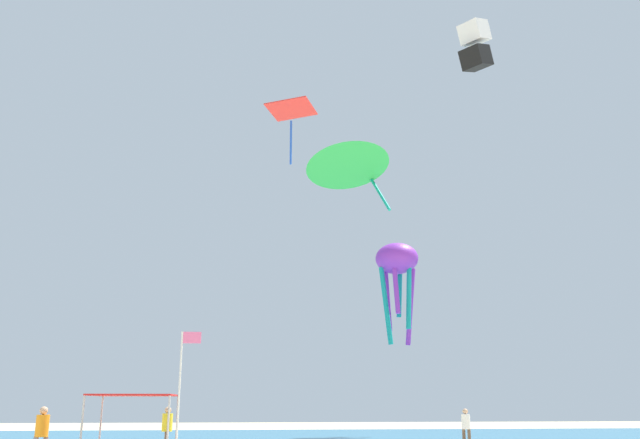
{
  "coord_description": "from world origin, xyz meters",
  "views": [
    {
      "loc": [
        -1.05,
        -20.54,
        2.03
      ],
      "look_at": [
        2.2,
        9.62,
        10.35
      ],
      "focal_mm": 37.6,
      "sensor_mm": 36.0,
      "label": 1
    }
  ],
  "objects_px": {
    "person_near_tent": "(42,429)",
    "kite_octopus_purple": "(397,264)",
    "kite_box_white": "(475,45)",
    "person_leftmost": "(466,424)",
    "kite_delta_green": "(347,160)",
    "banner_flag": "(182,388)",
    "kite_diamond_red": "(291,112)",
    "person_central": "(167,425)",
    "canopy_tent": "(134,398)"
  },
  "relations": [
    {
      "from": "person_near_tent",
      "to": "kite_delta_green",
      "type": "bearing_deg",
      "value": 172.52
    },
    {
      "from": "person_near_tent",
      "to": "kite_box_white",
      "type": "height_order",
      "value": "kite_box_white"
    },
    {
      "from": "person_leftmost",
      "to": "kite_octopus_purple",
      "type": "relative_size",
      "value": 0.26
    },
    {
      "from": "kite_box_white",
      "to": "kite_diamond_red",
      "type": "relative_size",
      "value": 0.97
    },
    {
      "from": "kite_octopus_purple",
      "to": "banner_flag",
      "type": "bearing_deg",
      "value": -8.52
    },
    {
      "from": "kite_box_white",
      "to": "person_central",
      "type": "bearing_deg",
      "value": 36.78
    },
    {
      "from": "kite_octopus_purple",
      "to": "kite_diamond_red",
      "type": "xyz_separation_m",
      "value": [
        -8.21,
        -16.52,
        3.14
      ]
    },
    {
      "from": "kite_delta_green",
      "to": "kite_octopus_purple",
      "type": "bearing_deg",
      "value": -133.25
    },
    {
      "from": "canopy_tent",
      "to": "banner_flag",
      "type": "distance_m",
      "value": 5.03
    },
    {
      "from": "person_near_tent",
      "to": "person_central",
      "type": "height_order",
      "value": "person_near_tent"
    },
    {
      "from": "banner_flag",
      "to": "person_near_tent",
      "type": "bearing_deg",
      "value": 138.67
    },
    {
      "from": "person_near_tent",
      "to": "person_leftmost",
      "type": "xyz_separation_m",
      "value": [
        17.79,
        7.12,
        -0.09
      ]
    },
    {
      "from": "person_near_tent",
      "to": "kite_octopus_purple",
      "type": "relative_size",
      "value": 0.28
    },
    {
      "from": "kite_delta_green",
      "to": "kite_octopus_purple",
      "type": "xyz_separation_m",
      "value": [
        5.1,
        11.79,
        -2.79
      ]
    },
    {
      "from": "canopy_tent",
      "to": "banner_flag",
      "type": "bearing_deg",
      "value": -65.49
    },
    {
      "from": "canopy_tent",
      "to": "kite_octopus_purple",
      "type": "relative_size",
      "value": 0.47
    },
    {
      "from": "canopy_tent",
      "to": "banner_flag",
      "type": "relative_size",
      "value": 0.76
    },
    {
      "from": "banner_flag",
      "to": "kite_box_white",
      "type": "height_order",
      "value": "kite_box_white"
    },
    {
      "from": "person_near_tent",
      "to": "canopy_tent",
      "type": "bearing_deg",
      "value": 147.02
    },
    {
      "from": "person_central",
      "to": "kite_delta_green",
      "type": "distance_m",
      "value": 15.06
    },
    {
      "from": "kite_delta_green",
      "to": "kite_box_white",
      "type": "bearing_deg",
      "value": 118.62
    },
    {
      "from": "person_central",
      "to": "kite_delta_green",
      "type": "xyz_separation_m",
      "value": [
        8.04,
        0.89,
        12.7
      ]
    },
    {
      "from": "banner_flag",
      "to": "person_leftmost",
      "type": "bearing_deg",
      "value": 42.97
    },
    {
      "from": "canopy_tent",
      "to": "kite_delta_green",
      "type": "distance_m",
      "value": 15.57
    },
    {
      "from": "canopy_tent",
      "to": "person_near_tent",
      "type": "xyz_separation_m",
      "value": [
        -3.13,
        0.02,
        -1.09
      ]
    },
    {
      "from": "kite_octopus_purple",
      "to": "person_leftmost",
      "type": "bearing_deg",
      "value": 24.16
    },
    {
      "from": "kite_delta_green",
      "to": "kite_box_white",
      "type": "distance_m",
      "value": 8.2
    },
    {
      "from": "person_leftmost",
      "to": "person_near_tent",
      "type": "bearing_deg",
      "value": -103.01
    },
    {
      "from": "person_near_tent",
      "to": "kite_octopus_purple",
      "type": "bearing_deg",
      "value": -167.02
    },
    {
      "from": "person_leftmost",
      "to": "kite_delta_green",
      "type": "distance_m",
      "value": 14.15
    },
    {
      "from": "person_near_tent",
      "to": "banner_flag",
      "type": "bearing_deg",
      "value": 105.97
    },
    {
      "from": "kite_delta_green",
      "to": "kite_octopus_purple",
      "type": "distance_m",
      "value": 13.15
    },
    {
      "from": "canopy_tent",
      "to": "kite_box_white",
      "type": "xyz_separation_m",
      "value": [
        14.07,
        0.9,
        15.69
      ]
    },
    {
      "from": "banner_flag",
      "to": "kite_box_white",
      "type": "bearing_deg",
      "value": 24.57
    },
    {
      "from": "kite_delta_green",
      "to": "person_leftmost",
      "type": "bearing_deg",
      "value": 174.63
    },
    {
      "from": "person_leftmost",
      "to": "kite_diamond_red",
      "type": "bearing_deg",
      "value": -90.12
    },
    {
      "from": "kite_diamond_red",
      "to": "kite_delta_green",
      "type": "bearing_deg",
      "value": 168.04
    },
    {
      "from": "person_leftmost",
      "to": "banner_flag",
      "type": "relative_size",
      "value": 0.43
    },
    {
      "from": "canopy_tent",
      "to": "kite_diamond_red",
      "type": "xyz_separation_m",
      "value": [
        5.63,
        0.89,
        11.94
      ]
    },
    {
      "from": "person_central",
      "to": "kite_box_white",
      "type": "relative_size",
      "value": 0.74
    },
    {
      "from": "person_near_tent",
      "to": "kite_box_white",
      "type": "bearing_deg",
      "value": 150.26
    },
    {
      "from": "person_leftmost",
      "to": "kite_octopus_purple",
      "type": "bearing_deg",
      "value": 149.69
    },
    {
      "from": "person_near_tent",
      "to": "kite_box_white",
      "type": "relative_size",
      "value": 0.76
    },
    {
      "from": "kite_box_white",
      "to": "canopy_tent",
      "type": "bearing_deg",
      "value": 56.42
    },
    {
      "from": "person_near_tent",
      "to": "banner_flag",
      "type": "xyz_separation_m",
      "value": [
        5.22,
        -4.59,
        1.34
      ]
    },
    {
      "from": "person_central",
      "to": "banner_flag",
      "type": "distance_m",
      "value": 9.49
    },
    {
      "from": "person_leftmost",
      "to": "kite_box_white",
      "type": "relative_size",
      "value": 0.7
    },
    {
      "from": "kite_box_white",
      "to": "kite_diamond_red",
      "type": "xyz_separation_m",
      "value": [
        -8.43,
        -0.02,
        -3.75
      ]
    },
    {
      "from": "banner_flag",
      "to": "kite_delta_green",
      "type": "height_order",
      "value": "kite_delta_green"
    },
    {
      "from": "kite_octopus_purple",
      "to": "kite_diamond_red",
      "type": "relative_size",
      "value": 2.58
    }
  ]
}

